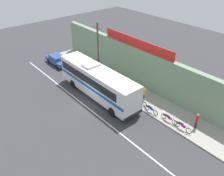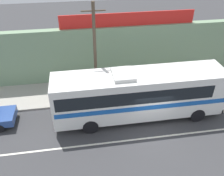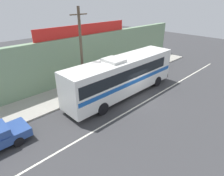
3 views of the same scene
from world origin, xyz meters
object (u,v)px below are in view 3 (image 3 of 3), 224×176
object	(u,v)px
motorcycle_orange	(159,61)
motorcycle_green	(144,68)
utility_pole	(81,53)
motorcycle_red	(153,63)
motorcycle_black	(133,71)
pedestrian_near_shop	(155,54)
intercity_bus	(122,75)
pedestrian_by_curb	(87,80)
pedestrian_far_right	(127,65)

from	to	relation	value
motorcycle_orange	motorcycle_green	bearing A→B (deg)	-176.14
utility_pole	motorcycle_red	size ratio (longest dim) A/B	3.93
motorcycle_black	pedestrian_near_shop	bearing A→B (deg)	10.73
intercity_bus	pedestrian_by_curb	size ratio (longest dim) A/B	7.29
utility_pole	motorcycle_red	bearing A→B (deg)	1.01
intercity_bus	motorcycle_orange	bearing A→B (deg)	13.68
motorcycle_black	pedestrian_by_curb	xyz separation A→B (m)	(-6.31, 0.67, 0.52)
motorcycle_green	motorcycle_red	world-z (taller)	same
motorcycle_orange	pedestrian_far_right	bearing A→B (deg)	172.33
pedestrian_by_curb	motorcycle_orange	bearing A→B (deg)	-3.18
motorcycle_black	motorcycle_red	bearing A→B (deg)	-0.23
motorcycle_green	pedestrian_far_right	size ratio (longest dim) A/B	1.09
intercity_bus	motorcycle_red	size ratio (longest dim) A/B	6.10
utility_pole	pedestrian_near_shop	world-z (taller)	utility_pole
motorcycle_black	pedestrian_by_curb	bearing A→B (deg)	173.94
intercity_bus	pedestrian_near_shop	bearing A→B (deg)	18.55
utility_pole	pedestrian_by_curb	xyz separation A→B (m)	(1.04, 0.88, -3.02)
intercity_bus	pedestrian_far_right	bearing A→B (deg)	36.83
motorcycle_green	intercity_bus	bearing A→B (deg)	-160.81
intercity_bus	motorcycle_red	distance (m)	9.08
pedestrian_by_curb	motorcycle_black	bearing A→B (deg)	-6.06
pedestrian_far_right	pedestrian_by_curb	size ratio (longest dim) A/B	1.06
pedestrian_near_shop	pedestrian_by_curb	world-z (taller)	pedestrian_near_shop
intercity_bus	pedestrian_far_right	distance (m)	5.54
utility_pole	motorcycle_green	world-z (taller)	utility_pole
intercity_bus	motorcycle_orange	distance (m)	10.63
motorcycle_red	pedestrian_far_right	size ratio (longest dim) A/B	1.13
motorcycle_red	pedestrian_by_curb	xyz separation A→B (m)	(-10.26, 0.69, 0.52)
pedestrian_far_right	motorcycle_orange	bearing A→B (deg)	-7.67
utility_pole	motorcycle_orange	size ratio (longest dim) A/B	3.89
motorcycle_green	motorcycle_black	bearing A→B (deg)	172.01
pedestrian_far_right	pedestrian_near_shop	world-z (taller)	pedestrian_far_right
utility_pole	motorcycle_red	xyz separation A→B (m)	(11.30, 0.20, -3.54)
utility_pole	motorcycle_green	size ratio (longest dim) A/B	4.07
motorcycle_orange	pedestrian_by_curb	xyz separation A→B (m)	(-11.87, 0.66, 0.52)
utility_pole	pedestrian_far_right	world-z (taller)	utility_pole
motorcycle_black	pedestrian_far_right	world-z (taller)	pedestrian_far_right
motorcycle_black	pedestrian_near_shop	world-z (taller)	pedestrian_near_shop
utility_pole	motorcycle_orange	xyz separation A→B (m)	(12.91, 0.23, -3.54)
motorcycle_green	pedestrian_by_curb	xyz separation A→B (m)	(-8.06, 0.92, 0.52)
utility_pole	motorcycle_green	bearing A→B (deg)	-0.20
motorcycle_black	pedestrian_far_right	distance (m)	1.03
motorcycle_red	pedestrian_near_shop	size ratio (longest dim) A/B	1.14
motorcycle_red	pedestrian_far_right	world-z (taller)	pedestrian_far_right
intercity_bus	utility_pole	world-z (taller)	utility_pole
pedestrian_far_right	pedestrian_by_curb	distance (m)	6.03
intercity_bus	utility_pole	bearing A→B (deg)	139.91
motorcycle_red	pedestrian_by_curb	distance (m)	10.29
intercity_bus	motorcycle_green	distance (m)	6.96
intercity_bus	motorcycle_orange	world-z (taller)	intercity_bus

